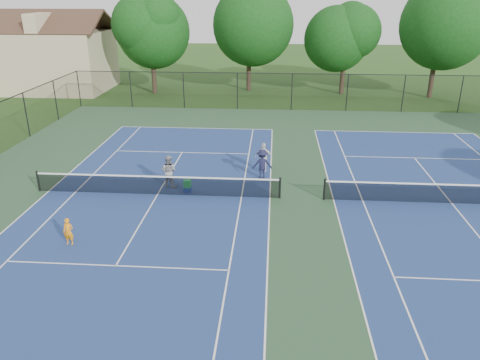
# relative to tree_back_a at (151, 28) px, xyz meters

# --- Properties ---
(ground) EXTENTS (140.00, 140.00, 0.00)m
(ground) POSITION_rel_tree_back_a_xyz_m (13.00, -24.00, -6.04)
(ground) COLOR #234716
(ground) RESTS_ON ground
(court_pad) EXTENTS (36.00, 36.00, 0.01)m
(court_pad) POSITION_rel_tree_back_a_xyz_m (13.00, -24.00, -6.03)
(court_pad) COLOR #294828
(court_pad) RESTS_ON ground
(tennis_court_left) EXTENTS (12.00, 23.83, 1.07)m
(tennis_court_left) POSITION_rel_tree_back_a_xyz_m (6.00, -24.00, -5.94)
(tennis_court_left) COLOR navy
(tennis_court_left) RESTS_ON ground
(tennis_court_right) EXTENTS (12.00, 23.83, 1.07)m
(tennis_court_right) POSITION_rel_tree_back_a_xyz_m (20.00, -24.00, -5.94)
(tennis_court_right) COLOR navy
(tennis_court_right) RESTS_ON ground
(perimeter_fence) EXTENTS (36.08, 36.08, 3.02)m
(perimeter_fence) POSITION_rel_tree_back_a_xyz_m (13.00, -24.00, -4.44)
(perimeter_fence) COLOR black
(perimeter_fence) RESTS_ON ground
(tree_back_a) EXTENTS (6.80, 6.80, 9.15)m
(tree_back_a) POSITION_rel_tree_back_a_xyz_m (0.00, 0.00, 0.00)
(tree_back_a) COLOR #2D2116
(tree_back_a) RESTS_ON ground
(tree_back_b) EXTENTS (7.60, 7.60, 10.03)m
(tree_back_b) POSITION_rel_tree_back_a_xyz_m (9.00, 2.00, 0.56)
(tree_back_b) COLOR #2D2116
(tree_back_b) RESTS_ON ground
(tree_back_c) EXTENTS (6.00, 6.00, 8.40)m
(tree_back_c) POSITION_rel_tree_back_a_xyz_m (18.00, 1.00, -0.56)
(tree_back_c) COLOR #2D2116
(tree_back_c) RESTS_ON ground
(tree_back_d) EXTENTS (7.80, 7.80, 10.37)m
(tree_back_d) POSITION_rel_tree_back_a_xyz_m (26.00, 0.00, 0.79)
(tree_back_d) COLOR #2D2116
(tree_back_d) RESTS_ON ground
(clapboard_house) EXTENTS (10.80, 8.10, 7.65)m
(clapboard_house) POSITION_rel_tree_back_a_xyz_m (-10.00, 1.00, -2.95)
(clapboard_house) COLOR tan
(clapboard_house) RESTS_ON ground
(child_player) EXTENTS (0.41, 0.27, 1.11)m
(child_player) POSITION_rel_tree_back_a_xyz_m (3.71, -28.99, -5.48)
(child_player) COLOR orange
(child_player) RESTS_ON ground
(instructor) EXTENTS (0.95, 0.83, 1.67)m
(instructor) POSITION_rel_tree_back_a_xyz_m (6.37, -22.95, -5.20)
(instructor) COLOR gray
(instructor) RESTS_ON ground
(bystander_a) EXTENTS (0.97, 0.41, 1.66)m
(bystander_a) POSITION_rel_tree_back_a_xyz_m (11.08, -20.50, -5.21)
(bystander_a) COLOR silver
(bystander_a) RESTS_ON ground
(bystander_b) EXTENTS (1.11, 0.73, 1.61)m
(bystander_b) POSITION_rel_tree_back_a_xyz_m (11.03, -21.49, -5.23)
(bystander_b) COLOR #181936
(bystander_b) RESTS_ON ground
(ball_crate) EXTENTS (0.38, 0.33, 0.28)m
(ball_crate) POSITION_rel_tree_back_a_xyz_m (7.42, -23.60, -5.90)
(ball_crate) COLOR navy
(ball_crate) RESTS_ON ground
(ball_hopper) EXTENTS (0.36, 0.31, 0.37)m
(ball_hopper) POSITION_rel_tree_back_a_xyz_m (7.42, -23.60, -5.58)
(ball_hopper) COLOR green
(ball_hopper) RESTS_ON ball_crate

